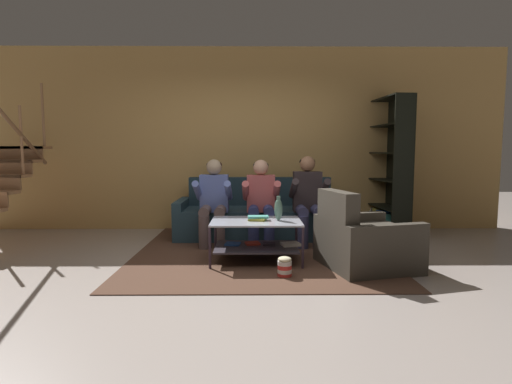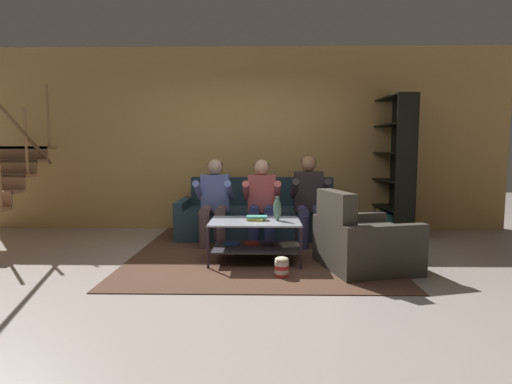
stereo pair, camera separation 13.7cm
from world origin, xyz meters
name	(u,v)px [view 2 (the right image)]	position (x,y,z in m)	size (l,w,h in m)	color
ground	(234,273)	(0.00, 0.00, 0.00)	(16.80, 16.80, 0.00)	#A69A92
back_partition	(245,140)	(0.00, 2.46, 1.45)	(8.40, 0.12, 2.90)	tan
couch	(262,217)	(0.28, 1.82, 0.29)	(2.43, 0.87, 0.86)	#263E4A
person_seated_left	(214,198)	(-0.35, 1.29, 0.63)	(0.50, 0.58, 1.15)	brown
person_seated_middle	(262,198)	(0.28, 1.29, 0.63)	(0.50, 0.58, 1.15)	navy
person_seated_right	(309,197)	(0.92, 1.30, 0.65)	(0.50, 0.58, 1.19)	#3A3A60
coffee_table	(256,235)	(0.22, 0.45, 0.31)	(1.02, 0.67, 0.47)	silver
area_rug	(259,249)	(0.25, 1.00, 0.01)	(3.00, 3.32, 0.01)	#503426
vase	(277,209)	(0.46, 0.45, 0.60)	(0.09, 0.09, 0.28)	#4F715E
book_stack	(257,218)	(0.23, 0.45, 0.50)	(0.24, 0.19, 0.05)	#ACA93B
bookshelf	(393,182)	(2.27, 2.03, 0.80)	(0.39, 1.01, 2.06)	black
armchair	(363,243)	(1.37, 0.18, 0.28)	(1.07, 1.08, 0.84)	#3D372E
popcorn_tub	(282,267)	(0.49, -0.14, 0.10)	(0.14, 0.14, 0.21)	red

